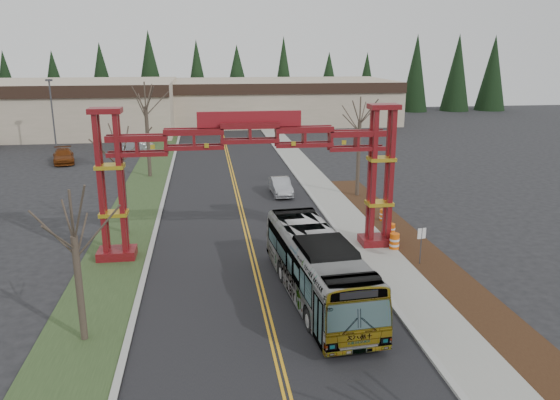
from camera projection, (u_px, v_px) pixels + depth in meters
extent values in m
cube|color=black|center=(243.00, 218.00, 40.20)|extent=(12.00, 110.00, 0.02)
cube|color=gold|center=(241.00, 218.00, 40.18)|extent=(0.12, 100.00, 0.01)
cube|color=gold|center=(245.00, 218.00, 40.21)|extent=(0.12, 100.00, 0.01)
cube|color=#A6A6A1|center=(325.00, 214.00, 41.00)|extent=(0.30, 110.00, 0.15)
cube|color=gray|center=(343.00, 213.00, 41.19)|extent=(2.60, 110.00, 0.14)
cube|color=black|center=(469.00, 297.00, 27.23)|extent=(2.60, 50.00, 0.12)
cube|color=#2D4020|center=(132.00, 222.00, 39.13)|extent=(4.00, 110.00, 0.08)
cube|color=#A6A6A1|center=(158.00, 221.00, 39.37)|extent=(0.30, 110.00, 0.15)
cube|color=#590E0B|center=(117.00, 254.00, 32.38)|extent=(2.20, 1.60, 0.60)
cube|color=#590E0B|center=(100.00, 185.00, 30.82)|extent=(0.28, 0.28, 8.00)
cube|color=#590E0B|center=(120.00, 185.00, 30.97)|extent=(0.28, 0.28, 8.00)
cube|color=#590E0B|center=(102.00, 182.00, 31.49)|extent=(0.28, 0.28, 8.00)
cube|color=#590E0B|center=(122.00, 182.00, 31.64)|extent=(0.28, 0.28, 8.00)
cube|color=gold|center=(114.00, 214.00, 31.71)|extent=(1.60, 1.10, 0.22)
cube|color=gold|center=(110.00, 166.00, 30.96)|extent=(1.60, 1.10, 0.22)
cube|color=#590E0B|center=(105.00, 111.00, 30.12)|extent=(1.80, 1.20, 0.30)
cube|color=#590E0B|center=(377.00, 241.00, 34.51)|extent=(2.20, 1.60, 0.60)
cube|color=#590E0B|center=(374.00, 176.00, 32.95)|extent=(0.28, 0.28, 8.00)
cube|color=#590E0B|center=(391.00, 176.00, 33.10)|extent=(0.28, 0.28, 8.00)
cube|color=#590E0B|center=(370.00, 174.00, 33.62)|extent=(0.28, 0.28, 8.00)
cube|color=#590E0B|center=(387.00, 173.00, 33.76)|extent=(0.28, 0.28, 8.00)
cube|color=gold|center=(379.00, 203.00, 33.84)|extent=(1.60, 1.10, 0.22)
cube|color=gold|center=(381.00, 159.00, 33.09)|extent=(1.60, 1.10, 0.22)
cube|color=#590E0B|center=(384.00, 107.00, 32.25)|extent=(1.80, 1.20, 0.30)
cube|color=#590E0B|center=(250.00, 130.00, 31.52)|extent=(16.00, 0.90, 1.00)
cube|color=#590E0B|center=(250.00, 146.00, 31.76)|extent=(16.00, 0.90, 0.60)
cube|color=maroon|center=(249.00, 119.00, 31.35)|extent=(6.00, 0.25, 0.90)
cube|color=tan|center=(15.00, 107.00, 80.08)|extent=(46.00, 22.00, 7.50)
cube|color=tan|center=(278.00, 101.00, 93.09)|extent=(38.00, 20.00, 7.00)
cube|color=black|center=(287.00, 89.00, 82.73)|extent=(38.00, 0.40, 1.60)
cone|color=black|center=(3.00, 81.00, 97.37)|extent=(5.60, 5.60, 13.00)
cylinder|color=#382D26|center=(7.00, 113.00, 98.89)|extent=(0.80, 0.80, 1.60)
cone|color=black|center=(52.00, 81.00, 98.50)|extent=(5.60, 5.60, 13.00)
cylinder|color=#382D26|center=(56.00, 112.00, 100.02)|extent=(0.80, 0.80, 1.60)
cone|color=black|center=(101.00, 80.00, 99.62)|extent=(5.60, 5.60, 13.00)
cylinder|color=#382D26|center=(104.00, 112.00, 101.15)|extent=(0.80, 0.80, 1.60)
cone|color=black|center=(148.00, 80.00, 100.75)|extent=(5.60, 5.60, 13.00)
cylinder|color=#382D26|center=(150.00, 111.00, 102.28)|extent=(0.80, 0.80, 1.60)
cone|color=black|center=(195.00, 80.00, 101.88)|extent=(5.60, 5.60, 13.00)
cylinder|color=#382D26|center=(196.00, 110.00, 103.41)|extent=(0.80, 0.80, 1.60)
cone|color=black|center=(240.00, 79.00, 103.01)|extent=(5.60, 5.60, 13.00)
cylinder|color=#382D26|center=(241.00, 110.00, 104.54)|extent=(0.80, 0.80, 1.60)
cone|color=black|center=(285.00, 79.00, 104.14)|extent=(5.60, 5.60, 13.00)
cylinder|color=#382D26|center=(285.00, 109.00, 105.66)|extent=(0.80, 0.80, 1.60)
cone|color=black|center=(328.00, 79.00, 105.27)|extent=(5.60, 5.60, 13.00)
cylinder|color=#382D26|center=(328.00, 108.00, 106.79)|extent=(0.80, 0.80, 1.60)
cone|color=black|center=(371.00, 78.00, 106.40)|extent=(5.60, 5.60, 13.00)
cylinder|color=#382D26|center=(370.00, 108.00, 107.92)|extent=(0.80, 0.80, 1.60)
cone|color=black|center=(413.00, 78.00, 107.53)|extent=(5.60, 5.60, 13.00)
cylinder|color=#382D26|center=(411.00, 107.00, 109.05)|extent=(0.80, 0.80, 1.60)
cone|color=black|center=(453.00, 78.00, 108.66)|extent=(5.60, 5.60, 13.00)
cylinder|color=#382D26|center=(451.00, 107.00, 110.18)|extent=(0.80, 0.80, 1.60)
cone|color=black|center=(493.00, 78.00, 109.79)|extent=(5.60, 5.60, 13.00)
cylinder|color=#382D26|center=(490.00, 106.00, 111.31)|extent=(0.80, 0.80, 1.60)
imported|color=#AEB0B6|center=(318.00, 267.00, 26.87)|extent=(3.73, 12.08, 3.31)
imported|color=#A5A8AD|center=(281.00, 186.00, 46.52)|extent=(1.68, 4.43, 1.44)
imported|color=#70320F|center=(64.00, 156.00, 59.54)|extent=(3.28, 5.54, 1.50)
imported|color=silver|center=(135.00, 146.00, 66.00)|extent=(4.58, 1.61, 1.51)
cylinder|color=#382D26|center=(80.00, 290.00, 22.73)|extent=(0.30, 0.30, 4.71)
cylinder|color=#382D26|center=(72.00, 214.00, 21.85)|extent=(0.11, 0.11, 2.05)
cylinder|color=#382D26|center=(124.00, 196.00, 35.95)|extent=(0.32, 0.32, 5.35)
cylinder|color=#382D26|center=(120.00, 141.00, 34.98)|extent=(0.12, 0.12, 2.17)
cylinder|color=#382D26|center=(148.00, 142.00, 52.28)|extent=(0.35, 0.35, 6.81)
cylinder|color=#382D26|center=(145.00, 95.00, 51.08)|extent=(0.13, 0.13, 2.40)
cylinder|color=#382D26|center=(358.00, 160.00, 45.31)|extent=(0.31, 0.31, 6.29)
cylinder|color=#382D26|center=(360.00, 110.00, 44.21)|extent=(0.12, 0.12, 2.14)
cylinder|color=#3F3F44|center=(53.00, 117.00, 64.42)|extent=(0.19, 0.19, 8.46)
cube|color=#3F3F44|center=(49.00, 80.00, 63.26)|extent=(0.75, 0.38, 0.23)
cylinder|color=#3F3F44|center=(421.00, 247.00, 31.09)|extent=(0.06, 0.06, 2.26)
cube|color=white|center=(422.00, 233.00, 30.87)|extent=(0.51, 0.13, 0.62)
cylinder|color=orange|center=(394.00, 242.00, 33.58)|extent=(0.58, 0.58, 1.11)
cylinder|color=white|center=(395.00, 240.00, 33.53)|extent=(0.60, 0.60, 0.13)
cylinder|color=white|center=(394.00, 245.00, 33.62)|extent=(0.60, 0.60, 0.13)
cylinder|color=orange|center=(391.00, 231.00, 35.98)|extent=(0.49, 0.49, 0.94)
cylinder|color=white|center=(391.00, 229.00, 35.94)|extent=(0.51, 0.51, 0.11)
cylinder|color=white|center=(391.00, 233.00, 36.01)|extent=(0.51, 0.51, 0.11)
cylinder|color=orange|center=(383.00, 216.00, 39.17)|extent=(0.49, 0.49, 0.95)
cylinder|color=white|center=(383.00, 214.00, 39.14)|extent=(0.51, 0.51, 0.11)
cylinder|color=white|center=(383.00, 218.00, 39.21)|extent=(0.51, 0.51, 0.11)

